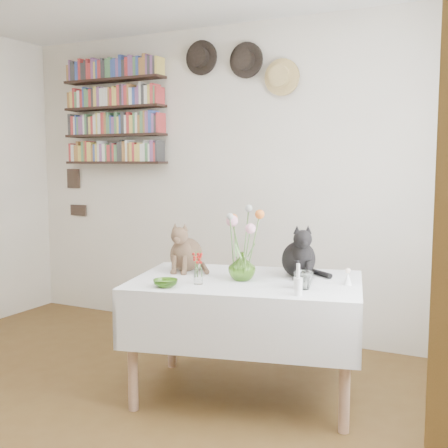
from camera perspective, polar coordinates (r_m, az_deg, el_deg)
The scene contains 14 objects.
room at distance 2.77m, azimuth -19.99°, elevation 2.67°, with size 4.08×4.58×2.58m.
dining_table at distance 3.39m, azimuth 2.30°, elevation -8.55°, with size 1.49×1.14×0.71m.
tabby_cat at distance 3.59m, azimuth -3.85°, elevation -2.20°, with size 0.21×0.27×0.32m, color brown, non-canonical shape.
black_cat at distance 3.44m, azimuth 7.61°, elevation -2.58°, with size 0.22×0.28×0.33m, color black, non-canonical shape.
flower_vase at distance 3.30m, azimuth 1.83°, elevation -4.31°, with size 0.16×0.16×0.17m, color #83C045.
green_bowl at distance 3.15m, azimuth -5.96°, elevation -6.01°, with size 0.14×0.14×0.04m, color #83C045.
drinking_glass at distance 3.11m, azimuth 8.08°, elevation -5.66°, with size 0.11×0.11×0.10m, color white.
candlestick at distance 2.96m, azimuth 7.52°, elevation -6.15°, with size 0.05×0.05×0.17m.
berry_jar at distance 3.20m, azimuth -2.63°, elevation -4.48°, with size 0.05×0.05×0.21m.
porcelain_figurine at distance 3.26m, azimuth 12.47°, elevation -5.35°, with size 0.05×0.05×0.10m.
flower_bouquet at distance 3.28m, azimuth 1.89°, elevation 0.17°, with size 0.17×0.12×0.39m.
bookshelf_unit at distance 5.13m, azimuth -11.07°, elevation 11.09°, with size 1.00×0.16×0.91m.
wall_hats at distance 4.57m, azimuth 1.75°, elevation 15.90°, with size 0.98×0.09×0.48m.
wall_art_plaques at distance 5.51m, azimuth -14.85°, elevation 3.20°, with size 0.21×0.02×0.44m.
Camera 1 is at (2.00, -1.90, 1.41)m, focal length 45.00 mm.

